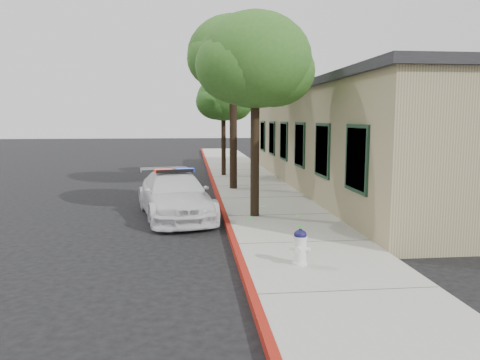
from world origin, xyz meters
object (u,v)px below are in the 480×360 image
Objects in this scene: fire_hydrant at (300,247)px; street_tree_near at (256,65)px; street_tree_far at (224,101)px; police_car at (175,195)px; clapboard_building at (370,138)px; street_tree_mid at (233,58)px.

street_tree_near reaches higher than fire_hydrant.
street_tree_near is at bearing -88.87° from street_tree_far.
fire_hydrant is at bearing -75.63° from police_car.
street_tree_mid reaches higher than clapboard_building.
clapboard_building reaches higher than police_car.
street_tree_near reaches higher than clapboard_building.
fire_hydrant is at bearing -87.89° from street_tree_mid.
clapboard_building is 3.09× the size of street_tree_mid.
clapboard_building is 9.78m from police_car.
police_car is 0.72× the size of street_tree_mid.
clapboard_building is 4.31× the size of street_tree_far.
clapboard_building reaches higher than fire_hydrant.
clapboard_building is 7.19m from street_tree_far.
fire_hydrant is (2.55, -5.30, -0.17)m from police_car.
fire_hydrant is 14.62m from street_tree_far.
street_tree_far reaches higher than fire_hydrant.
street_tree_mid is (-0.13, 5.38, 0.84)m from street_tree_near.
fire_hydrant is at bearing -86.97° from street_tree_near.
street_tree_mid is at bearing -89.13° from street_tree_far.
street_tree_near is (-0.24, 4.53, 3.91)m from fire_hydrant.
street_tree_near is at bearing -133.59° from clapboard_building.
clapboard_building is 4.28× the size of police_car.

